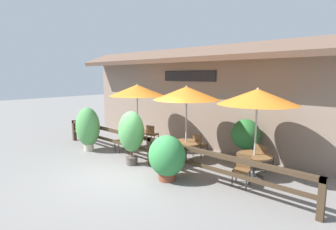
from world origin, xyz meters
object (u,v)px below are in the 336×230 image
at_px(chair_near_streetside, 123,140).
at_px(chair_middle_wallside, 199,144).
at_px(dining_table_near, 138,134).
at_px(patio_umbrella_middle, 186,93).
at_px(chair_far_wallside, 263,156).
at_px(potted_plant_tall_tropical, 88,127).
at_px(potted_plant_small_flowering, 167,157).
at_px(chair_near_wallside, 152,133).
at_px(chair_middle_streetside, 174,153).
at_px(potted_plant_entrance_palm, 131,133).
at_px(dining_table_middle, 186,146).
at_px(potted_plant_corner_fern, 246,136).
at_px(dining_table_far, 254,159).
at_px(patio_umbrella_near, 137,90).
at_px(patio_umbrella_far, 257,97).
at_px(chair_far_streetside, 242,168).

bearing_deg(chair_near_streetside, chair_middle_wallside, 43.00).
height_order(dining_table_near, patio_umbrella_middle, patio_umbrella_middle).
bearing_deg(chair_far_wallside, dining_table_near, 22.55).
distance_m(potted_plant_tall_tropical, potted_plant_small_flowering, 4.39).
relative_size(chair_near_wallside, chair_middle_streetside, 1.00).
distance_m(chair_near_wallside, potted_plant_tall_tropical, 2.74).
height_order(dining_table_near, potted_plant_tall_tropical, potted_plant_tall_tropical).
bearing_deg(potted_plant_entrance_palm, chair_far_wallside, 34.77).
bearing_deg(chair_middle_streetside, chair_near_wallside, 153.78).
bearing_deg(chair_far_wallside, dining_table_middle, 33.51).
distance_m(chair_far_wallside, potted_plant_tall_tropical, 6.66).
bearing_deg(potted_plant_corner_fern, dining_table_far, -53.70).
xyz_separation_m(dining_table_middle, chair_middle_wallside, (0.04, 0.74, -0.08)).
xyz_separation_m(patio_umbrella_middle, potted_plant_entrance_palm, (-1.14, -1.53, -1.31)).
relative_size(chair_middle_streetside, dining_table_far, 0.83).
bearing_deg(patio_umbrella_middle, patio_umbrella_near, 179.30).
bearing_deg(dining_table_middle, chair_near_wallside, 162.36).
xyz_separation_m(chair_near_streetside, dining_table_far, (5.07, 0.94, 0.08)).
height_order(patio_umbrella_near, dining_table_near, patio_umbrella_near).
distance_m(patio_umbrella_middle, dining_table_far, 3.07).
bearing_deg(chair_middle_streetside, chair_far_wallside, 40.02).
relative_size(patio_umbrella_far, potted_plant_entrance_palm, 1.46).
distance_m(dining_table_far, potted_plant_small_flowering, 2.60).
relative_size(patio_umbrella_middle, potted_plant_corner_fern, 1.76).
bearing_deg(chair_middle_streetside, potted_plant_corner_fern, 58.80).
bearing_deg(dining_table_near, chair_middle_streetside, -16.18).
distance_m(chair_near_streetside, dining_table_far, 5.16).
bearing_deg(dining_table_middle, patio_umbrella_middle, 75.96).
relative_size(patio_umbrella_near, dining_table_near, 2.58).
xyz_separation_m(dining_table_middle, chair_far_streetside, (2.43, -0.57, -0.08)).
distance_m(chair_near_wallside, potted_plant_small_flowering, 4.11).
bearing_deg(chair_far_streetside, dining_table_near, 161.43).
height_order(chair_near_streetside, chair_near_wallside, same).
xyz_separation_m(potted_plant_entrance_palm, potted_plant_small_flowering, (1.80, -0.18, -0.41)).
relative_size(dining_table_far, chair_far_streetside, 1.21).
height_order(chair_near_streetside, patio_umbrella_far, patio_umbrella_far).
height_order(dining_table_middle, chair_middle_streetside, chair_middle_streetside).
xyz_separation_m(patio_umbrella_near, dining_table_far, (5.04, 0.15, -1.85)).
bearing_deg(dining_table_near, potted_plant_small_flowering, -28.15).
bearing_deg(patio_umbrella_near, chair_middle_streetside, -16.18).
bearing_deg(potted_plant_tall_tropical, patio_umbrella_middle, 23.64).
xyz_separation_m(patio_umbrella_far, chair_far_streetside, (-0.01, -0.75, -1.94)).
relative_size(dining_table_near, chair_far_wallside, 1.21).
bearing_deg(patio_umbrella_far, potted_plant_entrance_palm, -154.41).
relative_size(patio_umbrella_near, dining_table_middle, 2.58).
height_order(chair_middle_wallside, dining_table_far, chair_middle_wallside).
bearing_deg(potted_plant_small_flowering, chair_near_wallside, 141.94).
relative_size(chair_near_wallside, chair_middle_wallside, 1.00).
distance_m(patio_umbrella_far, chair_far_streetside, 2.08).
bearing_deg(patio_umbrella_middle, patio_umbrella_far, 4.29).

